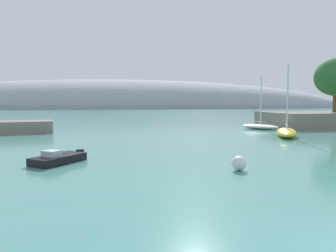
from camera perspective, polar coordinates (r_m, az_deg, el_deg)
shore_outcrop at (r=57.20m, az=27.53°, el=1.11°), size 19.91×12.26×2.40m
distant_ridge at (r=211.35m, az=-8.82°, el=3.33°), size 331.21×77.90×38.53m
sailboat_white_mid_mooring at (r=47.99m, az=16.86°, el=0.00°), size 5.49×5.90×7.78m
sailboat_yellow_outer_mooring at (r=38.65m, az=21.26°, el=-1.03°), size 5.37×7.66×8.48m
motorboat_black_foreground at (r=21.69m, az=-19.84°, el=-5.72°), size 3.51×3.94×0.92m
mooring_buoy_white at (r=18.70m, az=13.14°, el=-6.78°), size 0.87×0.87×0.87m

